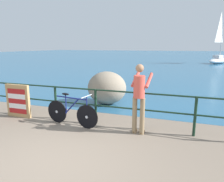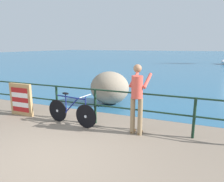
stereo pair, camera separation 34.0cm
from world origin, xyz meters
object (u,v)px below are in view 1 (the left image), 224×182
(person_at_railing, at_px, (139,96))
(sailboat, at_px, (219,58))
(breakwater_boulder_main, at_px, (107,88))
(folded_deckchair_stack, at_px, (18,101))
(bicycle, at_px, (72,112))

(person_at_railing, xyz_separation_m, sailboat, (5.07, 24.41, -0.28))
(person_at_railing, relative_size, sailboat, 0.29)
(breakwater_boulder_main, distance_m, sailboat, 23.06)
(person_at_railing, height_order, folded_deckchair_stack, person_at_railing)
(breakwater_boulder_main, bearing_deg, sailboat, 72.81)
(bicycle, xyz_separation_m, sailboat, (6.96, 24.48, 0.32))
(breakwater_boulder_main, bearing_deg, person_at_railing, -53.80)
(sailboat, bearing_deg, folded_deckchair_stack, -169.89)
(folded_deckchair_stack, distance_m, sailboat, 25.96)
(person_at_railing, bearing_deg, bicycle, 97.67)
(person_at_railing, relative_size, breakwater_boulder_main, 1.19)
(person_at_railing, distance_m, folded_deckchair_stack, 3.87)
(person_at_railing, bearing_deg, sailboat, -6.24)
(person_at_railing, bearing_deg, breakwater_boulder_main, 41.69)
(person_at_railing, xyz_separation_m, breakwater_boulder_main, (-1.74, 2.38, -0.37))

